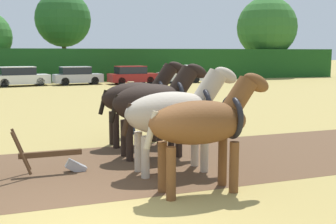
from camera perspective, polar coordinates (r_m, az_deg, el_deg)
The scene contains 13 objects.
hedgerow at distance 39.85m, azimuth -16.24°, elevation 6.09°, with size 60.34×1.69×3.01m, color #194719.
tree_center at distance 44.73m, azimuth -14.02°, elevation 12.08°, with size 5.58×5.58×8.79m.
tree_center_right at distance 48.71m, azimuth 13.24°, elevation 11.10°, with size 6.61×6.61×8.73m.
draft_horse_lead_left at distance 7.97m, azimuth 4.91°, elevation -1.45°, with size 2.64×0.95×2.35m.
draft_horse_lead_right at distance 9.33m, azimuth 1.12°, elevation -0.03°, with size 2.82×1.08×2.41m.
draft_horse_trail_left at distance 10.72m, azimuth -1.73°, elevation 1.29°, with size 2.70×1.11×2.45m.
draft_horse_trail_right at distance 12.14m, azimuth -3.86°, elevation 2.00°, with size 2.72×1.01×2.48m.
plow at distance 9.70m, azimuth -14.84°, elevation -6.18°, with size 1.60×0.48×1.13m.
farmer_beside_team at distance 13.65m, azimuth -5.02°, elevation 1.14°, with size 0.50×0.51×1.73m.
parked_car_left at distance 35.71m, azimuth -19.43°, elevation 4.54°, with size 4.63×2.63×1.55m.
parked_car_center_left at distance 36.10m, azimuth -12.21°, elevation 4.81°, with size 4.17×2.26×1.50m.
parked_car_center at distance 36.26m, azimuth -4.88°, elevation 4.98°, with size 4.28×2.23×1.52m.
parked_car_center_right at distance 37.57m, azimuth 1.55°, elevation 5.14°, with size 3.85×1.82×1.55m.
Camera 1 is at (-0.88, -6.03, 2.66)m, focal length 45.00 mm.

